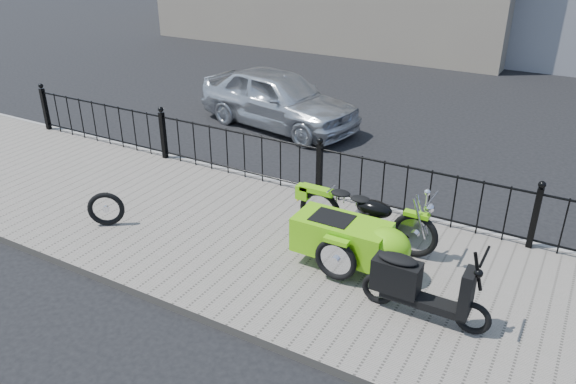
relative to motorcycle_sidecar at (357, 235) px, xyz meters
The scene contains 8 objects.
ground 1.62m from the motorcycle_sidecar, 164.23° to the left, with size 120.00×120.00×0.00m, color black.
sidewalk 1.55m from the motorcycle_sidecar, behind, with size 30.00×3.80×0.12m, color slate.
curb 2.41m from the motorcycle_sidecar, 128.08° to the left, with size 30.00×0.10×0.12m, color gray.
iron_fence 2.24m from the motorcycle_sidecar, 130.29° to the left, with size 14.11×0.11×1.08m.
motorcycle_sidecar is the anchor object (origin of this frame).
scooter 1.26m from the motorcycle_sidecar, 32.46° to the right, with size 1.60×0.47×1.08m.
spare_tire 3.99m from the motorcycle_sidecar, 166.86° to the right, with size 0.57×0.57×0.08m, color black.
sedan_car 6.30m from the motorcycle_sidecar, 130.42° to the left, with size 1.63×4.05×1.38m, color silver.
Camera 1 is at (3.91, -6.68, 4.51)m, focal length 35.00 mm.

